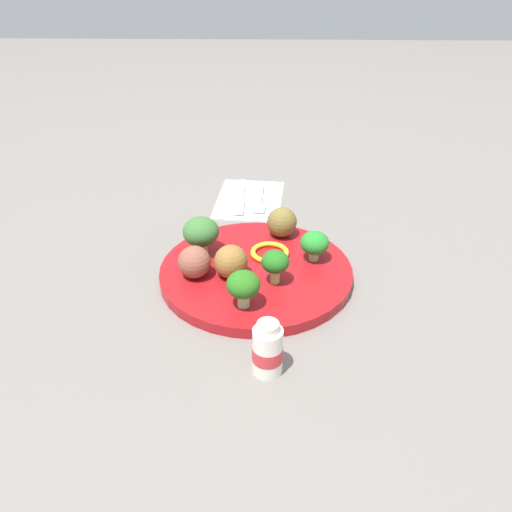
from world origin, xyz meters
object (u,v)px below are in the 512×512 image
at_px(broccoli_floret_mid_right, 243,285).
at_px(meatball_near_rim, 194,262).
at_px(broccoli_floret_front_right, 201,232).
at_px(yogurt_bottle, 268,350).
at_px(knife, 240,198).
at_px(napkin, 250,199).
at_px(plate, 256,272).
at_px(broccoli_floret_near_rim, 315,244).
at_px(pepper_ring_far_rim, 270,252).
at_px(meatball_back_left, 231,262).
at_px(broccoli_floret_center, 275,263).
at_px(meatball_mid_right, 282,222).
at_px(fork, 259,199).

relative_size(broccoli_floret_mid_right, meatball_near_rim, 1.11).
distance_m(broccoli_floret_front_right, yogurt_bottle, 0.26).
distance_m(meatball_near_rim, yogurt_bottle, 0.20).
bearing_deg(knife, napkin, 107.56).
bearing_deg(plate, meatball_near_rim, -74.90).
bearing_deg(yogurt_bottle, broccoli_floret_mid_right, -162.64).
bearing_deg(meatball_near_rim, broccoli_floret_near_rim, 105.67).
bearing_deg(meatball_near_rim, pepper_ring_far_rim, 119.62).
bearing_deg(meatball_back_left, broccoli_floret_center, 77.12).
xyz_separation_m(meatball_mid_right, napkin, (-0.16, -0.06, -0.04)).
xyz_separation_m(broccoli_floret_mid_right, napkin, (-0.35, -0.00, -0.05)).
bearing_deg(knife, pepper_ring_far_rim, 14.60).
relative_size(meatball_back_left, pepper_ring_far_rim, 0.81).
bearing_deg(plate, napkin, -175.91).
bearing_deg(pepper_ring_far_rim, meatball_near_rim, -60.38).
distance_m(broccoli_floret_front_right, knife, 0.22).
distance_m(broccoli_floret_near_rim, meatball_mid_right, 0.09).
distance_m(broccoli_floret_center, meatball_near_rim, 0.11).
xyz_separation_m(napkin, knife, (0.01, -0.02, 0.00)).
bearing_deg(meatball_near_rim, broccoli_floret_center, 83.46).
xyz_separation_m(broccoli_floret_mid_right, knife, (-0.34, -0.02, -0.04)).
bearing_deg(fork, meatball_back_left, -7.12).
bearing_deg(napkin, meatball_back_left, -3.30).
height_order(broccoli_floret_center, pepper_ring_far_rim, broccoli_floret_center).
relative_size(meatball_mid_right, knife, 0.33).
bearing_deg(broccoli_floret_front_right, broccoli_floret_mid_right, 27.67).
bearing_deg(broccoli_floret_center, broccoli_floret_front_right, -124.74).
height_order(napkin, yogurt_bottle, yogurt_bottle).
distance_m(pepper_ring_far_rim, yogurt_bottle, 0.23).
height_order(broccoli_floret_center, yogurt_bottle, yogurt_bottle).
distance_m(broccoli_floret_front_right, napkin, 0.23).
distance_m(broccoli_floret_front_right, broccoli_floret_near_rim, 0.17).
height_order(broccoli_floret_near_rim, broccoli_floret_mid_right, broccoli_floret_mid_right).
distance_m(broccoli_floret_near_rim, pepper_ring_far_rim, 0.07).
xyz_separation_m(broccoli_floret_near_rim, knife, (-0.23, -0.12, -0.04)).
distance_m(broccoli_floret_front_right, meatball_mid_right, 0.13).
bearing_deg(yogurt_bottle, meatball_near_rim, -148.69).
distance_m(broccoli_floret_near_rim, broccoli_floret_mid_right, 0.15).
distance_m(broccoli_floret_mid_right, meatball_mid_right, 0.20).
distance_m(meatball_back_left, fork, 0.28).
xyz_separation_m(broccoli_floret_near_rim, yogurt_bottle, (0.22, -0.07, -0.01)).
relative_size(meatball_mid_right, pepper_ring_far_rim, 0.82).
relative_size(plate, fork, 2.32).
bearing_deg(napkin, knife, -72.44).
bearing_deg(meatball_mid_right, fork, -165.46).
bearing_deg(knife, meatball_near_rim, -10.11).
distance_m(meatball_near_rim, fork, 0.29).
distance_m(broccoli_floret_center, meatball_mid_right, 0.13).
distance_m(broccoli_floret_mid_right, yogurt_bottle, 0.11).
bearing_deg(broccoli_floret_front_right, meatball_back_left, 37.85).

